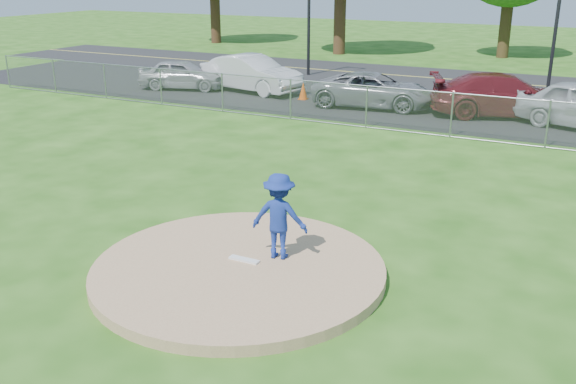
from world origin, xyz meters
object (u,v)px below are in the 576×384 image
(pitcher, at_px, (279,216))
(parked_car_darkred, at_px, (504,95))
(traffic_signal_left, at_px, (313,10))
(parked_car_silver, at_px, (183,74))
(traffic_cone, at_px, (303,91))
(parked_car_gray, at_px, (374,90))
(parked_car_white, at_px, (251,73))

(pitcher, relative_size, parked_car_darkred, 0.30)
(traffic_signal_left, xyz_separation_m, parked_car_darkred, (10.76, -5.80, -2.55))
(pitcher, relative_size, parked_car_silver, 0.41)
(traffic_cone, bearing_deg, parked_car_darkred, 3.36)
(parked_car_darkred, bearing_deg, parked_car_gray, 75.65)
(parked_car_silver, xyz_separation_m, parked_car_gray, (9.38, 0.14, 0.00))
(traffic_signal_left, height_order, pitcher, traffic_signal_left)
(traffic_cone, height_order, parked_car_gray, parked_car_gray)
(parked_car_silver, relative_size, parked_car_gray, 0.81)
(parked_car_silver, distance_m, parked_car_gray, 9.38)
(traffic_cone, distance_m, parked_car_darkred, 8.29)
(parked_car_white, distance_m, parked_car_darkred, 11.20)
(pitcher, relative_size, parked_car_gray, 0.33)
(traffic_signal_left, relative_size, parked_car_gray, 1.13)
(pitcher, distance_m, parked_car_white, 18.43)
(parked_car_gray, relative_size, parked_car_darkred, 0.89)
(parked_car_white, xyz_separation_m, parked_car_darkred, (11.20, -0.14, -0.02))
(parked_car_silver, xyz_separation_m, parked_car_darkred, (14.39, 0.78, 0.12))
(traffic_signal_left, height_order, parked_car_darkred, traffic_signal_left)
(traffic_signal_left, distance_m, parked_car_white, 6.22)
(traffic_cone, relative_size, parked_car_silver, 0.19)
(parked_car_white, relative_size, parked_car_darkred, 0.90)
(parked_car_silver, distance_m, parked_car_darkred, 14.41)
(parked_car_white, bearing_deg, parked_car_gray, -85.50)
(parked_car_silver, bearing_deg, pitcher, -155.97)
(traffic_cone, distance_m, parked_car_gray, 3.27)
(traffic_cone, height_order, parked_car_silver, parked_car_silver)
(traffic_signal_left, distance_m, parked_car_gray, 9.03)
(pitcher, height_order, parked_car_silver, pitcher)
(traffic_signal_left, distance_m, parked_car_silver, 7.97)
(traffic_signal_left, bearing_deg, parked_car_white, -94.42)
(pitcher, bearing_deg, traffic_cone, -76.99)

